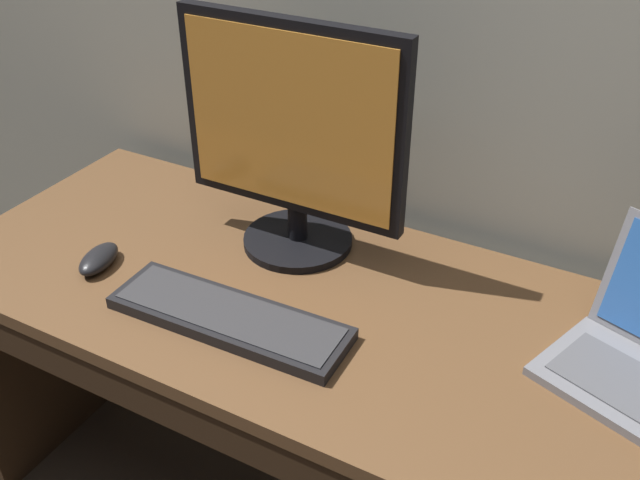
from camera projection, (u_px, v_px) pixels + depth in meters
desk at (356, 384)px, 1.44m from camera, size 1.80×0.66×0.73m
external_monitor at (292, 140)px, 1.41m from camera, size 0.49×0.24×0.50m
wired_keyboard at (229, 317)px, 1.32m from camera, size 0.47×0.15×0.03m
computer_mouse at (99, 259)px, 1.47m from camera, size 0.08×0.13×0.04m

